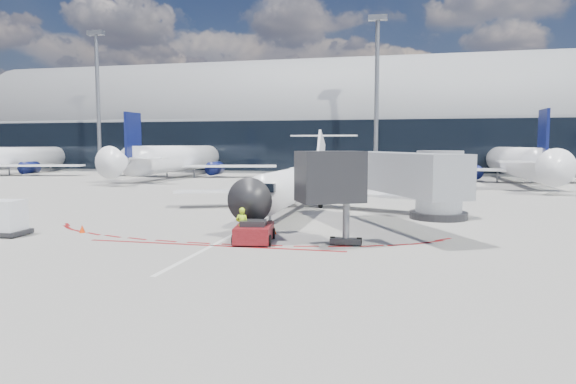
% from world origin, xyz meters
% --- Properties ---
extents(ground, '(260.00, 260.00, 0.00)m').
position_xyz_m(ground, '(0.00, 0.00, 0.00)').
color(ground, slate).
rests_on(ground, ground).
extents(apron_centerline, '(0.25, 40.00, 0.01)m').
position_xyz_m(apron_centerline, '(0.00, 2.00, 0.01)').
color(apron_centerline, silver).
rests_on(apron_centerline, ground).
extents(apron_stop_bar, '(14.00, 0.25, 0.01)m').
position_xyz_m(apron_stop_bar, '(0.00, -11.50, 0.01)').
color(apron_stop_bar, maroon).
rests_on(apron_stop_bar, ground).
extents(terminal_building, '(150.00, 24.15, 24.00)m').
position_xyz_m(terminal_building, '(0.00, 64.97, 8.52)').
color(terminal_building, gray).
rests_on(terminal_building, ground).
extents(jet_bridge, '(10.03, 15.20, 4.90)m').
position_xyz_m(jet_bridge, '(9.79, -3.01, 3.01)').
color(jet_bridge, '#93969B').
rests_on(jet_bridge, ground).
extents(light_mast_west, '(0.70, 0.70, 25.00)m').
position_xyz_m(light_mast_west, '(-45.00, 48.00, 12.50)').
color(light_mast_west, slate).
rests_on(light_mast_west, ground).
extents(light_mast_centre, '(0.70, 0.70, 25.00)m').
position_xyz_m(light_mast_centre, '(5.00, 48.00, 12.50)').
color(light_mast_centre, slate).
rests_on(light_mast_centre, ground).
extents(regional_jet, '(21.66, 26.72, 6.69)m').
position_xyz_m(regional_jet, '(1.51, 4.24, 2.23)').
color(regional_jet, white).
rests_on(regional_jet, ground).
extents(pushback_tug, '(2.40, 4.83, 1.23)m').
position_xyz_m(pushback_tug, '(1.85, -10.11, 0.54)').
color(pushback_tug, '#5C0D0F').
rests_on(pushback_tug, ground).
extents(ramp_worker, '(0.71, 0.47, 1.92)m').
position_xyz_m(ramp_worker, '(1.30, -10.47, 0.96)').
color(ramp_worker, '#C3FF1A').
rests_on(ramp_worker, ground).
extents(uld_container, '(2.31, 2.00, 2.05)m').
position_xyz_m(uld_container, '(-12.60, -11.41, 1.02)').
color(uld_container, black).
rests_on(uld_container, ground).
extents(safety_cone_left, '(0.34, 0.34, 0.48)m').
position_xyz_m(safety_cone_left, '(-8.99, -9.53, 0.24)').
color(safety_cone_left, red).
rests_on(safety_cone_left, ground).
extents(safety_cone_right, '(0.37, 0.37, 0.51)m').
position_xyz_m(safety_cone_right, '(2.24, -7.44, 0.25)').
color(safety_cone_right, red).
rests_on(safety_cone_right, ground).
extents(bg_airliner_0, '(34.80, 36.85, 11.26)m').
position_xyz_m(bg_airliner_0, '(-57.81, 38.70, 5.63)').
color(bg_airliner_0, white).
rests_on(bg_airliner_0, ground).
extents(bg_airliner_1, '(36.66, 38.81, 11.86)m').
position_xyz_m(bg_airliner_1, '(-25.73, 41.70, 5.93)').
color(bg_airliner_1, white).
rests_on(bg_airliner_1, ground).
extents(bg_airliner_2, '(35.30, 37.37, 11.42)m').
position_xyz_m(bg_airliner_2, '(24.55, 40.82, 5.71)').
color(bg_airliner_2, white).
rests_on(bg_airliner_2, ground).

